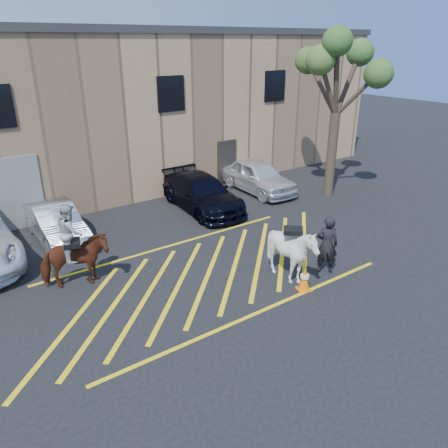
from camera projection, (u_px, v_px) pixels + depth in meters
ground at (203, 271)px, 13.81m from camera, size 90.00×90.00×0.00m
car_silver_sedan at (56, 223)px, 15.67m from camera, size 1.41×4.04×1.33m
car_blue_suv at (202, 193)px, 18.65m from camera, size 2.40×5.08×1.43m
car_white_suv at (258, 176)px, 20.81m from camera, size 1.97×4.49×1.51m
handler at (327, 245)px, 13.43m from camera, size 0.80×0.78×1.86m
warehouse at (67, 108)px, 21.36m from camera, size 32.42×10.20×7.30m
hatching_zone at (208, 274)px, 13.58m from camera, size 12.60×5.12×0.01m
mounted_bay at (74, 254)px, 12.57m from camera, size 2.12×1.39×2.58m
saddled_white at (292, 253)px, 12.93m from camera, size 2.23×2.23×1.84m
traffic_cone at (305, 279)px, 12.63m from camera, size 0.47×0.47×0.73m
tree at (340, 67)px, 18.37m from camera, size 3.99×4.37×7.31m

